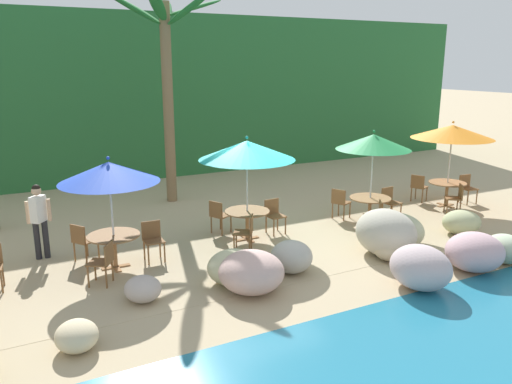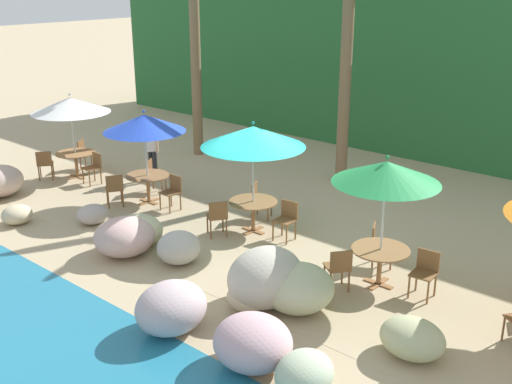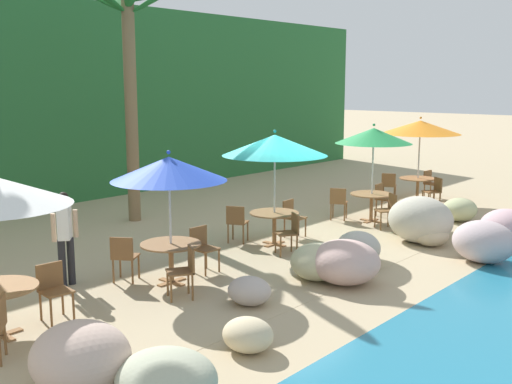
{
  "view_description": "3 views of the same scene",
  "coord_description": "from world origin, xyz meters",
  "views": [
    {
      "loc": [
        -5.74,
        -10.55,
        4.27
      ],
      "look_at": [
        -0.15,
        0.23,
        1.17
      ],
      "focal_mm": 35.81,
      "sensor_mm": 36.0,
      "label": 1
    },
    {
      "loc": [
        8.18,
        -9.77,
        5.6
      ],
      "look_at": [
        -0.41,
        0.24,
        0.94
      ],
      "focal_mm": 43.61,
      "sensor_mm": 36.0,
      "label": 2
    },
    {
      "loc": [
        -10.8,
        -8.37,
        3.58
      ],
      "look_at": [
        -0.76,
        0.42,
        1.21
      ],
      "focal_mm": 43.39,
      "sensor_mm": 36.0,
      "label": 3
    }
  ],
  "objects": [
    {
      "name": "chair_teal_inland",
      "position": [
        -0.87,
        0.89,
        0.51
      ],
      "size": [
        0.57,
        0.56,
        0.87
      ],
      "color": "brown",
      "rests_on": "ground"
    },
    {
      "name": "palm_tree_nearest",
      "position": [
        -6.0,
        3.88,
        4.52
      ],
      "size": [
        2.84,
        2.97,
        7.12
      ],
      "color": "brown",
      "rests_on": "ground"
    },
    {
      "name": "chair_white_inland",
      "position": [
        -7.45,
        0.54,
        0.51
      ],
      "size": [
        0.59,
        0.58,
        0.87
      ],
      "color": "brown",
      "rests_on": "ground"
    },
    {
      "name": "chair_green_inland",
      "position": [
        2.62,
        0.5,
        0.51
      ],
      "size": [
        0.57,
        0.56,
        0.87
      ],
      "color": "brown",
      "rests_on": "ground"
    },
    {
      "name": "chair_white_seaward",
      "position": [
        -6.06,
        -0.12,
        0.51
      ],
      "size": [
        0.46,
        0.47,
        0.87
      ],
      "color": "brown",
      "rests_on": "ground"
    },
    {
      "name": "dining_table_teal",
      "position": [
        -0.42,
        0.17,
        0.61
      ],
      "size": [
        1.1,
        1.1,
        0.74
      ],
      "color": "olive",
      "rests_on": "ground"
    },
    {
      "name": "terrace_deck",
      "position": [
        0.0,
        0.0,
        0.0
      ],
      "size": [
        18.0,
        5.2,
        0.01
      ],
      "color": "tan",
      "rests_on": "ground"
    },
    {
      "name": "chair_blue_left",
      "position": [
        -4.09,
        -0.92,
        0.51
      ],
      "size": [
        0.58,
        0.58,
        0.87
      ],
      "color": "brown",
      "rests_on": "ground"
    },
    {
      "name": "foliage_backdrop",
      "position": [
        0.0,
        9.0,
        3.0
      ],
      "size": [
        28.0,
        2.4,
        6.0
      ],
      "color": "#286633",
      "rests_on": "ground"
    },
    {
      "name": "chair_teal_seaward",
      "position": [
        0.42,
        0.32,
        0.51
      ],
      "size": [
        0.45,
        0.46,
        0.87
      ],
      "color": "brown",
      "rests_on": "ground"
    },
    {
      "name": "umbrella_teal",
      "position": [
        -0.42,
        0.17,
        2.24
      ],
      "size": [
        2.32,
        2.32,
        2.58
      ],
      "color": "silver",
      "rests_on": "ground"
    },
    {
      "name": "waiter_in_white",
      "position": [
        -5.04,
        1.15,
        0.99
      ],
      "size": [
        0.52,
        0.39,
        1.7
      ],
      "color": "#232328",
      "rests_on": "ground"
    },
    {
      "name": "chair_green_seaward",
      "position": [
        3.91,
        -0.07,
        0.51
      ],
      "size": [
        0.46,
        0.46,
        0.87
      ],
      "color": "brown",
      "rests_on": "ground"
    },
    {
      "name": "dining_table_white",
      "position": [
        -6.91,
        -0.13,
        0.61
      ],
      "size": [
        1.1,
        1.1,
        0.74
      ],
      "color": "olive",
      "rests_on": "ground"
    },
    {
      "name": "chair_green_left",
      "position": [
        2.64,
        -0.97,
        0.51
      ],
      "size": [
        0.59,
        0.59,
        0.87
      ],
      "color": "brown",
      "rests_on": "ground"
    },
    {
      "name": "dining_table_blue",
      "position": [
        -3.72,
        -0.14,
        0.61
      ],
      "size": [
        1.1,
        1.1,
        0.74
      ],
      "color": "olive",
      "rests_on": "ground"
    },
    {
      "name": "dining_table_green",
      "position": [
        3.07,
        -0.23,
        0.61
      ],
      "size": [
        1.1,
        1.1,
        0.74
      ],
      "color": "olive",
      "rests_on": "ground"
    },
    {
      "name": "palm_tree_second",
      "position": [
        -0.93,
        4.53,
        4.22
      ],
      "size": [
        3.7,
        3.48,
        6.22
      ],
      "color": "brown",
      "rests_on": "ground"
    },
    {
      "name": "chair_blue_inland",
      "position": [
        -4.27,
        0.52,
        0.51
      ],
      "size": [
        0.59,
        0.59,
        0.87
      ],
      "color": "brown",
      "rests_on": "ground"
    },
    {
      "name": "chair_blue_seaward",
      "position": [
        -2.87,
        -0.07,
        0.51
      ],
      "size": [
        0.43,
        0.44,
        0.87
      ],
      "color": "brown",
      "rests_on": "ground"
    },
    {
      "name": "umbrella_white",
      "position": [
        -6.91,
        -0.13,
        2.12
      ],
      "size": [
        2.19,
        2.19,
        2.44
      ],
      "color": "silver",
      "rests_on": "ground"
    },
    {
      "name": "umbrella_blue",
      "position": [
        -3.72,
        -0.14,
        2.09
      ],
      "size": [
        2.05,
        2.05,
        2.42
      ],
      "color": "silver",
      "rests_on": "ground"
    },
    {
      "name": "chair_teal_left",
      "position": [
        -0.82,
        -0.59,
        0.51
      ],
      "size": [
        0.59,
        0.59,
        0.87
      ],
      "color": "brown",
      "rests_on": "ground"
    },
    {
      "name": "umbrella_green",
      "position": [
        3.07,
        -0.23,
        2.24
      ],
      "size": [
        1.96,
        1.96,
        2.56
      ],
      "color": "silver",
      "rests_on": "ground"
    },
    {
      "name": "ground_plane",
      "position": [
        0.0,
        0.0,
        0.0
      ],
      "size": [
        120.0,
        120.0,
        0.0
      ],
      "primitive_type": "plane",
      "color": "tan"
    },
    {
      "name": "rock_seawall",
      "position": [
        -0.23,
        -2.67,
        0.4
      ],
      "size": [
        12.79,
        3.19,
        1.06
      ],
      "color": "#B0ABA0",
      "rests_on": "ground"
    },
    {
      "name": "chair_white_left",
      "position": [
        -7.36,
        -0.86,
        0.51
      ],
      "size": [
        0.59,
        0.59,
        0.87
      ],
      "color": "brown",
      "rests_on": "ground"
    }
  ]
}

